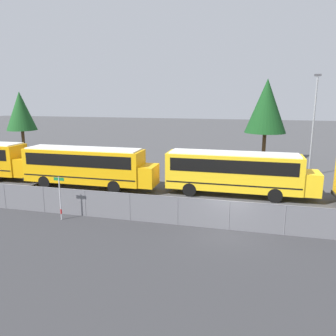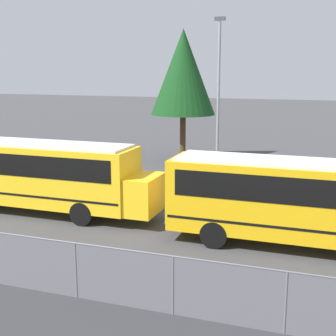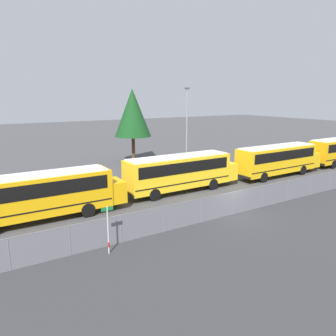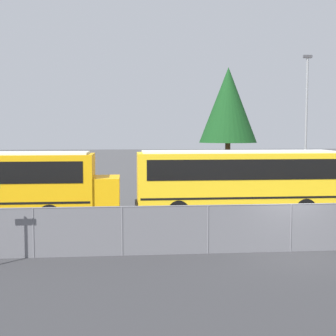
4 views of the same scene
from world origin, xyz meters
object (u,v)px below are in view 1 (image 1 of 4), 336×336
(light_pole, at_px, (313,122))
(school_bus_2, at_px, (236,170))
(tree_2, at_px, (266,106))
(tree_1, at_px, (21,111))
(street_sign, at_px, (60,197))
(school_bus_1, at_px, (87,164))

(light_pole, bearing_deg, school_bus_2, -128.03)
(tree_2, bearing_deg, light_pole, -57.07)
(light_pole, height_order, tree_2, light_pole)
(school_bus_2, distance_m, tree_1, 35.72)
(school_bus_2, bearing_deg, street_sign, -142.29)
(street_sign, bearing_deg, school_bus_2, 37.71)
(school_bus_2, height_order, light_pole, light_pole)
(light_pole, bearing_deg, tree_2, 122.93)
(street_sign, xyz_separation_m, tree_2, (13.01, 23.17, 5.10))
(tree_2, bearing_deg, school_bus_1, -133.53)
(school_bus_1, relative_size, street_sign, 4.15)
(street_sign, distance_m, tree_2, 27.06)
(light_pole, distance_m, tree_2, 7.80)
(tree_1, bearing_deg, school_bus_1, -41.13)
(tree_2, bearing_deg, tree_1, 178.37)
(street_sign, distance_m, tree_1, 32.44)
(school_bus_1, xyz_separation_m, school_bus_2, (12.45, 0.72, 0.00))
(school_bus_2, bearing_deg, school_bus_1, -176.71)
(school_bus_2, height_order, street_sign, school_bus_2)
(street_sign, bearing_deg, tree_1, 131.38)
(school_bus_2, xyz_separation_m, street_sign, (-10.42, -8.06, -0.55))
(street_sign, relative_size, tree_2, 0.29)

